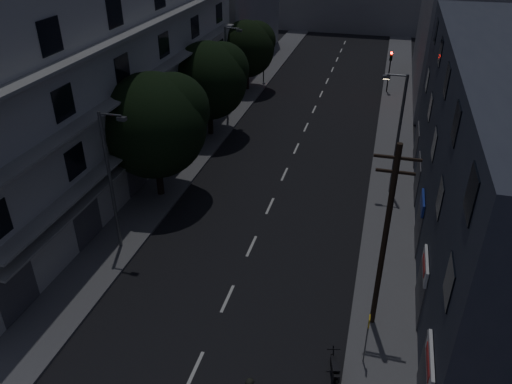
% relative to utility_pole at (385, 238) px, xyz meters
% --- Properties ---
extents(ground, '(160.00, 160.00, 0.00)m').
position_rel_utility_pole_xyz_m(ground, '(-6.98, 18.38, -4.87)').
color(ground, black).
rests_on(ground, ground).
extents(sidewalk_left, '(3.00, 90.00, 0.15)m').
position_rel_utility_pole_xyz_m(sidewalk_left, '(-14.48, 18.38, -4.79)').
color(sidewalk_left, '#565659').
rests_on(sidewalk_left, ground).
extents(sidewalk_right, '(3.00, 90.00, 0.15)m').
position_rel_utility_pole_xyz_m(sidewalk_right, '(0.52, 18.38, -4.79)').
color(sidewalk_right, '#565659').
rests_on(sidewalk_right, ground).
extents(lane_markings, '(0.15, 60.50, 0.01)m').
position_rel_utility_pole_xyz_m(lane_markings, '(-6.98, 24.63, -4.86)').
color(lane_markings, beige).
rests_on(lane_markings, ground).
extents(building_left, '(7.00, 36.00, 14.00)m').
position_rel_utility_pole_xyz_m(building_left, '(-18.95, 11.38, 2.13)').
color(building_left, '#B3B3AE').
rests_on(building_left, ground).
extents(building_right, '(6.19, 28.00, 11.00)m').
position_rel_utility_pole_xyz_m(building_right, '(5.02, 7.38, 0.63)').
color(building_right, '#2D323E').
rests_on(building_right, ground).
extents(building_far_right, '(6.00, 20.00, 13.00)m').
position_rel_utility_pole_xyz_m(building_far_right, '(5.02, 35.38, 1.63)').
color(building_far_right, slate).
rests_on(building_far_right, ground).
extents(tree_near, '(6.60, 6.60, 8.14)m').
position_rel_utility_pole_xyz_m(tree_near, '(-14.24, 8.43, 0.38)').
color(tree_near, black).
rests_on(tree_near, sidewalk_left).
extents(tree_mid, '(6.18, 6.18, 7.60)m').
position_rel_utility_pole_xyz_m(tree_mid, '(-14.37, 18.77, 0.03)').
color(tree_mid, black).
rests_on(tree_mid, sidewalk_left).
extents(tree_far, '(5.58, 5.58, 6.90)m').
position_rel_utility_pole_xyz_m(tree_far, '(-14.61, 30.73, -0.40)').
color(tree_far, black).
rests_on(tree_far, sidewalk_left).
extents(traffic_signal_far_right, '(0.28, 0.37, 4.10)m').
position_rel_utility_pole_xyz_m(traffic_signal_far_right, '(-0.56, 33.42, -1.77)').
color(traffic_signal_far_right, black).
rests_on(traffic_signal_far_right, sidewalk_right).
extents(traffic_signal_far_left, '(0.28, 0.37, 4.10)m').
position_rel_utility_pole_xyz_m(traffic_signal_far_left, '(-13.63, 33.59, -1.77)').
color(traffic_signal_far_left, black).
rests_on(traffic_signal_far_left, sidewalk_left).
extents(street_lamp_left_near, '(1.51, 0.25, 8.00)m').
position_rel_utility_pole_xyz_m(street_lamp_left_near, '(-13.96, 2.38, -0.27)').
color(street_lamp_left_near, '#53565B').
rests_on(street_lamp_left_near, sidewalk_left).
extents(street_lamp_right, '(1.51, 0.25, 8.00)m').
position_rel_utility_pole_xyz_m(street_lamp_right, '(0.30, 12.47, -0.27)').
color(street_lamp_right, '#515257').
rests_on(street_lamp_right, sidewalk_right).
extents(street_lamp_left_far, '(1.51, 0.25, 8.00)m').
position_rel_utility_pole_xyz_m(street_lamp_left_far, '(-13.96, 22.28, -0.27)').
color(street_lamp_left_far, '#5B5C63').
rests_on(street_lamp_left_far, sidewalk_left).
extents(utility_pole, '(1.80, 0.24, 9.00)m').
position_rel_utility_pole_xyz_m(utility_pole, '(0.00, 0.00, 0.00)').
color(utility_pole, black).
rests_on(utility_pole, sidewalk_right).
extents(bus_stop_sign, '(0.06, 0.35, 2.52)m').
position_rel_utility_pole_xyz_m(bus_stop_sign, '(-0.22, -2.48, -2.98)').
color(bus_stop_sign, '#595B60').
rests_on(bus_stop_sign, sidewalk_right).
extents(motorcycle, '(0.72, 1.84, 1.20)m').
position_rel_utility_pole_xyz_m(motorcycle, '(-1.30, -3.58, -4.39)').
color(motorcycle, black).
rests_on(motorcycle, ground).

